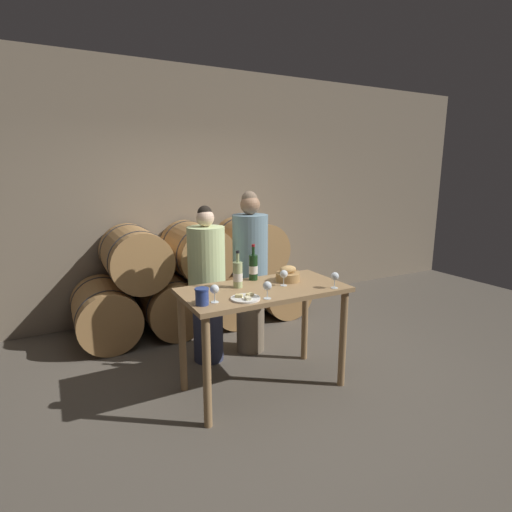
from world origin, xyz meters
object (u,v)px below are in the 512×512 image
Objects in this scene: cheese_plate at (246,298)px; wine_bottle_red at (253,267)px; wine_glass_center at (284,275)px; person_right at (250,273)px; wine_glass_far_left at (214,290)px; person_left at (207,285)px; wine_glass_left at (267,286)px; tasting_table at (264,304)px; wine_glass_right at (335,277)px; bread_basket at (288,275)px; wine_bottle_white at (238,275)px; blue_crock at (202,296)px.

wine_bottle_red is at bearing 56.47° from cheese_plate.
person_right is at bearing 85.15° from wine_glass_center.
wine_glass_far_left is 1.00× the size of wine_glass_center.
person_right reaches higher than person_left.
wine_glass_left is (-0.37, -1.01, 0.17)m from person_right.
wine_glass_right is at bearing -28.46° from tasting_table.
wine_glass_far_left is 0.71m from wine_glass_center.
cheese_plate is (-0.31, -0.47, -0.11)m from wine_bottle_red.
bread_basket is (0.26, -0.18, -0.06)m from wine_bottle_red.
wine_bottle_white is (-0.44, -0.63, 0.18)m from person_right.
cheese_plate is at bearing -143.33° from tasting_table.
wine_bottle_white is at bearing -146.02° from wine_bottle_red.
wine_glass_center is at bearing -63.44° from wine_bottle_red.
wine_bottle_red reaches higher than blue_crock.
cheese_plate is at bearing 157.88° from wine_glass_left.
wine_glass_center is at bearing 10.33° from blue_crock.
cheese_plate is at bearing -10.92° from wine_glass_far_left.
wine_glass_left is at bearing -22.12° from cheese_plate.
wine_glass_left is (0.12, -1.01, 0.24)m from person_left.
wine_glass_left is 1.00× the size of wine_glass_right.
wine_bottle_red reaches higher than wine_glass_left.
wine_glass_far_left is 1.05m from wine_glass_right.
wine_glass_far_left is at bearing -130.20° from person_right.
tasting_table is 0.31m from wine_glass_center.
wine_glass_far_left reaches higher than cheese_plate.
wine_bottle_red is (0.27, -0.47, 0.25)m from person_left.
cheese_plate is (-0.09, -0.32, -0.10)m from wine_bottle_white.
bread_basket is 1.56× the size of wine_glass_right.
blue_crock is 0.92× the size of wine_glass_center.
cheese_plate is at bearing -6.02° from blue_crock.
wine_bottle_red is at bearing 131.38° from wine_glass_right.
bread_basket is 1.56× the size of wine_glass_left.
wine_glass_far_left is 1.00× the size of wine_glass_left.
wine_bottle_red is 1.52× the size of bread_basket.
person_left is 0.96m from cheese_plate.
wine_bottle_red is 0.27m from wine_bottle_white.
tasting_table is 0.34m from wine_bottle_white.
wine_glass_left is (0.16, -0.06, 0.09)m from cheese_plate.
wine_glass_far_left is at bearing -139.79° from wine_bottle_white.
person_left is at bearing 119.89° from wine_bottle_red.
tasting_table is 0.38m from cheese_plate.
tasting_table is at bearing -163.08° from bread_basket.
person_right is at bearing 49.80° from wine_glass_far_left.
wine_glass_far_left reaches higher than blue_crock.
person_right is 13.38× the size of blue_crock.
wine_glass_left is 0.64m from wine_glass_right.
wine_bottle_white is 1.48× the size of bread_basket.
blue_crock is at bearing 174.15° from wine_glass_right.
wine_glass_left is (-0.16, -0.54, -0.02)m from wine_bottle_red.
person_left is 0.93× the size of person_right.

